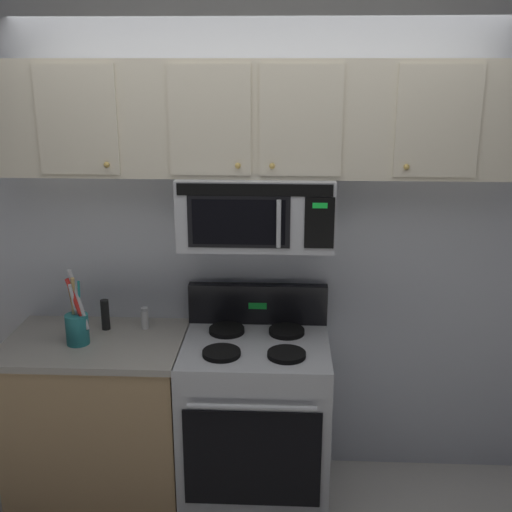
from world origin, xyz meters
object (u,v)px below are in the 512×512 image
object	(u,v)px
salt_shaker	(145,318)
pepper_mill	(105,315)
over_range_microwave	(256,210)
utensil_crock_teal	(77,324)
stove_range	(255,418)

from	to	relation	value
salt_shaker	pepper_mill	xyz separation A→B (m)	(-0.21, -0.02, 0.02)
over_range_microwave	pepper_mill	xyz separation A→B (m)	(-0.81, 0.03, -0.59)
over_range_microwave	utensil_crock_teal	world-z (taller)	over_range_microwave
over_range_microwave	salt_shaker	world-z (taller)	over_range_microwave
over_range_microwave	salt_shaker	distance (m)	0.87
stove_range	pepper_mill	xyz separation A→B (m)	(-0.82, 0.15, 0.52)
stove_range	utensil_crock_teal	distance (m)	1.06
over_range_microwave	pepper_mill	size ratio (longest dim) A/B	4.55
utensil_crock_teal	salt_shaker	bearing A→B (deg)	34.70
over_range_microwave	salt_shaker	xyz separation A→B (m)	(-0.61, 0.05, -0.62)
salt_shaker	stove_range	bearing A→B (deg)	-15.31
stove_range	utensil_crock_teal	bearing A→B (deg)	-177.32
stove_range	over_range_microwave	distance (m)	1.11
utensil_crock_teal	pepper_mill	bearing A→B (deg)	64.30
over_range_microwave	pepper_mill	bearing A→B (deg)	177.88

